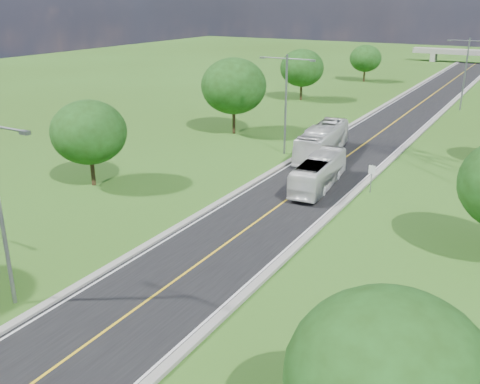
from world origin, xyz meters
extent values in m
plane|color=#325217|center=(0.00, 60.00, 0.00)|extent=(260.00, 260.00, 0.00)
cube|color=black|center=(0.00, 66.00, 0.03)|extent=(8.00, 150.00, 0.06)
cube|color=gray|center=(-4.25, 66.00, 0.11)|extent=(0.50, 150.00, 0.22)
cube|color=gray|center=(4.25, 66.00, 0.11)|extent=(0.50, 150.00, 0.22)
cylinder|color=slate|center=(5.20, 38.00, 1.20)|extent=(0.08, 0.08, 2.40)
cube|color=white|center=(5.20, 37.97, 2.00)|extent=(0.55, 0.04, 0.70)
cube|color=gray|center=(-10.00, 140.00, 1.00)|extent=(1.20, 3.00, 2.00)
cube|color=gray|center=(0.00, 140.00, 2.60)|extent=(30.00, 3.00, 1.20)
cylinder|color=slate|center=(-6.00, 12.00, 5.00)|extent=(0.22, 0.22, 10.00)
cylinder|color=slate|center=(-4.60, 12.00, 9.60)|extent=(2.80, 0.12, 0.12)
cube|color=slate|center=(-3.30, 12.00, 9.55)|extent=(0.50, 0.25, 0.18)
cylinder|color=slate|center=(-6.00, 45.00, 5.00)|extent=(0.22, 0.22, 10.00)
cylinder|color=slate|center=(-7.40, 45.00, 9.60)|extent=(2.80, 0.12, 0.12)
cylinder|color=slate|center=(-4.60, 45.00, 9.60)|extent=(2.80, 0.12, 0.12)
cube|color=slate|center=(-8.70, 45.00, 9.55)|extent=(0.50, 0.25, 0.18)
cube|color=slate|center=(-3.30, 45.00, 9.55)|extent=(0.50, 0.25, 0.18)
cylinder|color=slate|center=(6.00, 78.00, 5.00)|extent=(0.22, 0.22, 10.00)
cylinder|color=slate|center=(4.60, 78.00, 9.60)|extent=(2.80, 0.12, 0.12)
cube|color=slate|center=(3.30, 78.00, 9.55)|extent=(0.50, 0.25, 0.18)
cylinder|color=black|center=(-16.00, 28.00, 1.35)|extent=(0.36, 0.36, 2.70)
ellipsoid|color=#1B3C10|center=(-16.00, 28.00, 4.65)|extent=(6.30, 6.30, 5.36)
cylinder|color=black|center=(-15.00, 50.00, 1.62)|extent=(0.36, 0.36, 3.24)
ellipsoid|color=#1B3C10|center=(-15.00, 50.00, 5.58)|extent=(7.56, 7.56, 6.43)
cylinder|color=black|center=(-17.00, 74.00, 1.44)|extent=(0.36, 0.36, 2.88)
ellipsoid|color=#1B3C10|center=(-17.00, 74.00, 4.96)|extent=(6.72, 6.72, 5.71)
cylinder|color=black|center=(-14.50, 98.00, 1.26)|extent=(0.36, 0.36, 2.52)
ellipsoid|color=#1B3C10|center=(-14.50, 98.00, 4.34)|extent=(5.88, 5.88, 5.00)
ellipsoid|color=#1B3C10|center=(14.00, 10.00, 4.65)|extent=(6.30, 6.30, 5.36)
imported|color=white|center=(1.02, 36.95, 1.40)|extent=(3.14, 9.80, 2.68)
imported|color=white|center=(-2.25, 45.89, 1.62)|extent=(3.75, 11.40, 3.12)
camera|label=1|loc=(16.61, -3.31, 15.22)|focal=40.00mm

